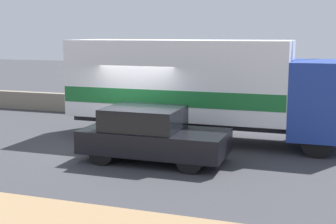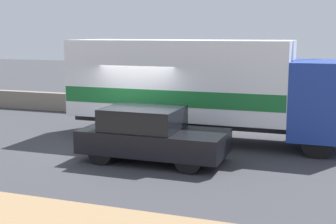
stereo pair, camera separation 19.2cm
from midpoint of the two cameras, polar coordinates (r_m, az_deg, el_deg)
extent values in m
plane|color=#38383D|center=(14.23, -5.52, -4.71)|extent=(80.00, 80.00, 0.00)
cube|color=gray|center=(19.36, 1.37, 0.39)|extent=(60.00, 0.35, 0.81)
cube|color=navy|center=(14.77, 17.65, 1.53)|extent=(1.71, 2.43, 2.28)
cube|color=#2D2D33|center=(15.63, 1.00, -0.87)|extent=(7.18, 1.36, 0.25)
cube|color=white|center=(15.44, 1.01, 4.14)|extent=(7.18, 2.47, 2.49)
cube|color=#19662D|center=(15.50, 1.01, 2.27)|extent=(7.14, 2.49, 0.50)
cylinder|color=black|center=(15.98, 17.54, -1.88)|extent=(0.90, 0.28, 0.90)
cylinder|color=black|center=(13.94, 17.32, -3.51)|extent=(0.90, 0.28, 0.90)
cylinder|color=black|center=(17.31, -4.18, -0.59)|extent=(0.90, 0.28, 0.90)
cylinder|color=black|center=(15.44, -7.19, -1.89)|extent=(0.90, 0.28, 0.90)
cylinder|color=black|center=(16.81, 0.33, -0.87)|extent=(0.90, 0.28, 0.90)
cylinder|color=black|center=(14.88, -2.21, -2.26)|extent=(0.90, 0.28, 0.90)
cube|color=black|center=(12.89, -2.07, -3.54)|extent=(3.98, 1.82, 0.63)
cube|color=black|center=(12.88, -3.41, -0.77)|extent=(2.07, 1.68, 0.61)
cylinder|color=black|center=(13.31, 4.14, -4.13)|extent=(0.70, 0.20, 0.70)
cylinder|color=black|center=(11.83, 2.19, -5.87)|extent=(0.70, 0.20, 0.70)
cylinder|color=black|center=(14.12, -5.61, -3.36)|extent=(0.70, 0.20, 0.70)
cylinder|color=black|center=(12.73, -8.55, -4.86)|extent=(0.70, 0.20, 0.70)
camera|label=1|loc=(0.10, -90.39, -0.07)|focal=50.00mm
camera|label=2|loc=(0.10, 89.61, 0.07)|focal=50.00mm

